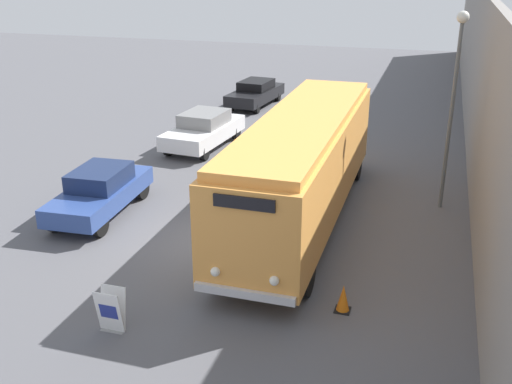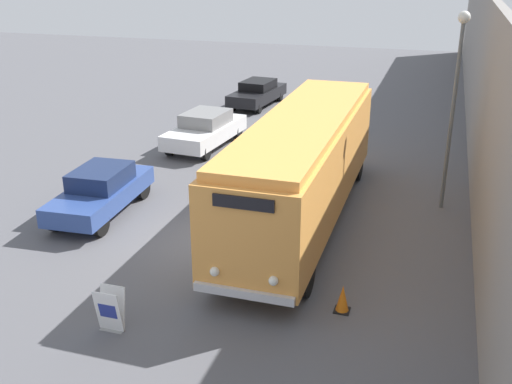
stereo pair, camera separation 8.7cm
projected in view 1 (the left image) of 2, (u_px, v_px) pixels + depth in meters
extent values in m
plane|color=#56565B|center=(218.00, 241.00, 17.12)|extent=(80.00, 80.00, 0.00)
cube|color=gray|center=(480.00, 82.00, 22.94)|extent=(0.30, 60.00, 6.21)
cylinder|color=black|center=(221.00, 262.00, 14.82)|extent=(0.28, 1.08, 1.08)
cylinder|color=black|center=(306.00, 274.00, 14.24)|extent=(0.28, 1.08, 1.08)
cylinder|color=black|center=(299.00, 159.00, 22.26)|extent=(0.28, 1.08, 1.08)
cylinder|color=black|center=(356.00, 165.00, 21.67)|extent=(0.28, 1.08, 1.08)
cube|color=#EF9E47|center=(303.00, 165.00, 17.78)|extent=(2.46, 11.16, 2.53)
cube|color=#FEA74B|center=(304.00, 120.00, 17.27)|extent=(2.27, 10.72, 0.24)
cube|color=silver|center=(244.00, 294.00, 13.19)|extent=(2.34, 0.12, 0.20)
sphere|color=white|center=(215.00, 272.00, 13.24)|extent=(0.22, 0.22, 0.22)
sphere|color=white|center=(274.00, 281.00, 12.87)|extent=(0.22, 0.22, 0.22)
cube|color=black|center=(244.00, 203.00, 12.43)|extent=(1.36, 0.06, 0.28)
cube|color=gray|center=(113.00, 330.00, 13.04)|extent=(0.54, 0.22, 0.01)
cube|color=white|center=(109.00, 312.00, 12.78)|extent=(0.60, 0.20, 1.02)
cube|color=white|center=(113.00, 308.00, 12.94)|extent=(0.60, 0.20, 1.02)
cube|color=navy|center=(108.00, 312.00, 12.76)|extent=(0.42, 0.07, 0.36)
cylinder|color=#595E60|center=(451.00, 119.00, 18.39)|extent=(0.12, 0.12, 5.84)
sphere|color=silver|center=(463.00, 17.00, 17.27)|extent=(0.36, 0.36, 0.36)
cylinder|color=black|center=(55.00, 220.00, 17.62)|extent=(0.22, 0.72, 0.72)
cylinder|color=black|center=(100.00, 225.00, 17.30)|extent=(0.22, 0.72, 0.72)
cylinder|color=black|center=(102.00, 185.00, 20.30)|extent=(0.22, 0.72, 0.72)
cylinder|color=black|center=(142.00, 188.00, 19.98)|extent=(0.22, 0.72, 0.72)
cube|color=#2D478C|center=(100.00, 195.00, 18.70)|extent=(1.96, 4.46, 0.56)
cube|color=#19274D|center=(100.00, 177.00, 18.59)|extent=(1.56, 2.05, 0.55)
cylinder|color=black|center=(169.00, 147.00, 24.33)|extent=(0.22, 0.68, 0.68)
cylinder|color=black|center=(204.00, 152.00, 23.76)|extent=(0.22, 0.68, 0.68)
cylinder|color=black|center=(203.00, 128.00, 27.05)|extent=(0.22, 0.68, 0.68)
cylinder|color=black|center=(236.00, 132.00, 26.48)|extent=(0.22, 0.68, 0.68)
cube|color=silver|center=(204.00, 132.00, 25.29)|extent=(2.27, 4.69, 0.61)
cube|color=gray|center=(204.00, 118.00, 25.18)|extent=(1.77, 2.18, 0.55)
cylinder|color=black|center=(231.00, 105.00, 31.40)|extent=(0.22, 0.61, 0.61)
cylinder|color=black|center=(257.00, 107.00, 30.88)|extent=(0.22, 0.61, 0.61)
cylinder|color=black|center=(254.00, 93.00, 34.04)|extent=(0.22, 0.61, 0.61)
cylinder|color=black|center=(278.00, 95.00, 33.52)|extent=(0.22, 0.61, 0.61)
cube|color=black|center=(255.00, 95.00, 32.35)|extent=(2.16, 4.62, 0.58)
cube|color=black|center=(256.00, 85.00, 32.25)|extent=(1.65, 2.15, 0.47)
cube|color=black|center=(342.00, 310.00, 13.75)|extent=(0.36, 0.36, 0.03)
cone|color=orange|center=(343.00, 298.00, 13.63)|extent=(0.30, 0.30, 0.63)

